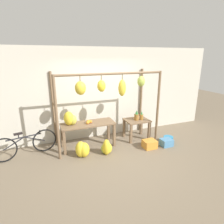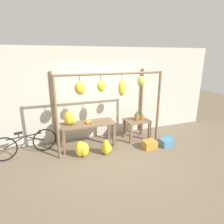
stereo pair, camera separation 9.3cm
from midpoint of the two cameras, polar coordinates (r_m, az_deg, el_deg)
name	(u,v)px [view 1 (the left image)]	position (r m, az deg, el deg)	size (l,w,h in m)	color
ground_plane	(120,158)	(4.97, 1.87, -13.91)	(20.00, 20.00, 0.00)	#756651
shop_wall_back	(100,94)	(5.92, -4.18, 5.64)	(8.00, 0.08, 2.80)	beige
stall_awning	(108,94)	(5.03, -1.89, 5.48)	(2.94, 1.15, 2.13)	brown
display_table_main	(88,127)	(5.36, -7.81, -4.59)	(1.51, 0.58, 0.72)	brown
display_table_side	(137,124)	(5.92, 7.04, -3.66)	(0.73, 0.59, 0.63)	brown
banana_pile_on_table	(70,119)	(5.22, -13.17, -2.04)	(0.43, 0.37, 0.38)	gold
orange_pile	(89,122)	(5.30, -7.48, -2.97)	(0.19, 0.17, 0.09)	orange
pineapple_cluster	(138,116)	(5.81, 7.56, -1.21)	(0.29, 0.15, 0.32)	#A3702D
banana_pile_ground_left	(82,150)	(5.01, -9.61, -11.28)	(0.46, 0.40, 0.43)	yellow
banana_pile_ground_right	(106,148)	(5.09, -2.29, -10.89)	(0.32, 0.33, 0.43)	yellow
fruit_crate_white	(150,144)	(5.52, 10.89, -9.57)	(0.36, 0.31, 0.23)	orange
blue_bucket	(168,140)	(5.97, 16.31, -8.07)	(0.28, 0.28, 0.20)	teal
parked_bicycle	(25,144)	(5.42, -25.43, -8.92)	(1.59, 0.41, 0.68)	black
fruit_crate_purple	(166,142)	(5.76, 15.77, -8.91)	(0.33, 0.28, 0.21)	#4C84B2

